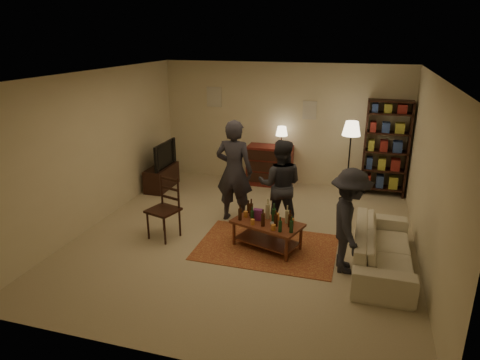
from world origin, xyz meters
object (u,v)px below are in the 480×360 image
at_px(coffee_table, 267,225).
at_px(dresser, 270,164).
at_px(person_left, 234,171).
at_px(tv_stand, 162,172).
at_px(floor_lamp, 351,134).
at_px(person_by_sofa, 349,221).
at_px(sofa, 383,249).
at_px(dining_chair, 166,205).
at_px(person_right, 280,185).
at_px(bookshelf, 386,148).

distance_m(coffee_table, dresser, 3.06).
distance_m(dresser, person_left, 2.15).
xyz_separation_m(tv_stand, floor_lamp, (3.98, 0.40, 1.02)).
xyz_separation_m(coffee_table, person_by_sofa, (1.26, -0.34, 0.37)).
relative_size(coffee_table, person_by_sofa, 0.79).
xyz_separation_m(sofa, person_left, (-2.59, 1.03, 0.63)).
height_order(tv_stand, sofa, tv_stand).
distance_m(floor_lamp, person_by_sofa, 2.89).
bearing_deg(sofa, tv_stand, 64.66).
bearing_deg(dresser, dining_chair, -109.78).
height_order(floor_lamp, person_left, person_left).
bearing_deg(person_by_sofa, sofa, -76.18).
xyz_separation_m(tv_stand, sofa, (4.64, -2.20, -0.08)).
xyz_separation_m(coffee_table, sofa, (1.77, -0.12, -0.10)).
xyz_separation_m(coffee_table, person_right, (0.03, 0.81, 0.40)).
height_order(coffee_table, person_right, person_right).
xyz_separation_m(dining_chair, sofa, (3.49, -0.05, -0.26)).
xyz_separation_m(sofa, person_right, (-1.73, 0.93, 0.50)).
relative_size(coffee_table, person_right, 0.76).
distance_m(floor_lamp, person_right, 2.08).
bearing_deg(person_right, person_left, -12.05).
xyz_separation_m(coffee_table, floor_lamp, (1.10, 2.48, 1.00)).
xyz_separation_m(floor_lamp, person_right, (-1.07, -1.67, -0.60)).
height_order(bookshelf, floor_lamp, bookshelf).
xyz_separation_m(tv_stand, dresser, (2.25, 0.91, 0.09)).
distance_m(dining_chair, dresser, 3.26).
bearing_deg(coffee_table, dining_chair, -177.58).
bearing_deg(person_right, person_by_sofa, 131.32).
bearing_deg(person_by_sofa, coffee_table, 65.69).
xyz_separation_m(coffee_table, tv_stand, (-2.88, 2.08, -0.02)).
height_order(coffee_table, person_by_sofa, person_by_sofa).
distance_m(person_right, person_by_sofa, 1.68).
height_order(coffee_table, tv_stand, tv_stand).
distance_m(tv_stand, dresser, 2.43).
relative_size(bookshelf, sofa, 0.97).
height_order(dresser, person_left, person_left).
height_order(coffee_table, dining_chair, dining_chair).
relative_size(floor_lamp, person_right, 1.03).
height_order(dining_chair, person_by_sofa, person_by_sofa).
height_order(tv_stand, bookshelf, bookshelf).
bearing_deg(dresser, floor_lamp, -16.42).
bearing_deg(sofa, coffee_table, 86.10).
distance_m(person_left, person_by_sofa, 2.43).
relative_size(sofa, person_right, 1.30).
bearing_deg(sofa, person_left, 68.39).
bearing_deg(tv_stand, person_left, -29.76).
relative_size(coffee_table, sofa, 0.58).
bearing_deg(dresser, tv_stand, -157.93).
bearing_deg(coffee_table, person_by_sofa, -15.02).
distance_m(coffee_table, sofa, 1.77).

